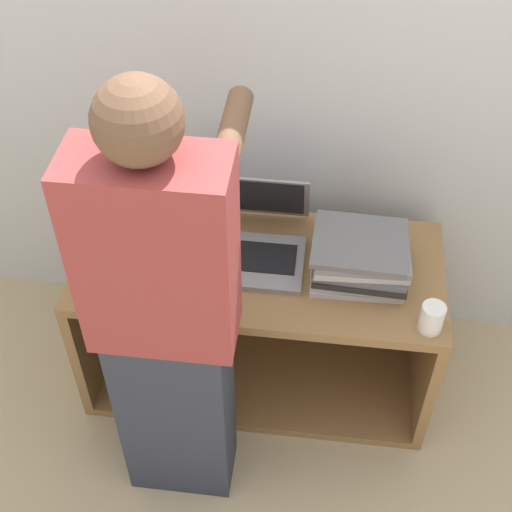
# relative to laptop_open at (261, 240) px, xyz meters

# --- Properties ---
(ground_plane) EXTENTS (12.00, 12.00, 0.00)m
(ground_plane) POSITION_rel_laptop_open_xyz_m (0.00, -0.34, -0.65)
(ground_plane) COLOR tan
(wall_back) EXTENTS (8.00, 0.05, 2.40)m
(wall_back) POSITION_rel_laptop_open_xyz_m (0.00, 0.32, 0.55)
(wall_back) COLOR silver
(wall_back) RESTS_ON ground_plane
(cart) EXTENTS (1.24, 0.56, 0.60)m
(cart) POSITION_rel_laptop_open_xyz_m (0.00, 0.00, -0.35)
(cart) COLOR olive
(cart) RESTS_ON ground_plane
(laptop_open) EXTENTS (0.30, 0.38, 0.26)m
(laptop_open) POSITION_rel_laptop_open_xyz_m (0.00, 0.00, 0.00)
(laptop_open) COLOR gray
(laptop_open) RESTS_ON cart
(laptop_stack_left) EXTENTS (0.33, 0.28, 0.11)m
(laptop_stack_left) POSITION_rel_laptop_open_xyz_m (-0.33, -0.06, 0.00)
(laptop_stack_left) COLOR #232326
(laptop_stack_left) RESTS_ON cart
(laptop_stack_right) EXTENTS (0.32, 0.28, 0.15)m
(laptop_stack_right) POSITION_rel_laptop_open_xyz_m (0.33, -0.06, 0.02)
(laptop_stack_right) COLOR #B7B7BC
(laptop_stack_right) RESTS_ON cart
(person) EXTENTS (0.40, 0.52, 1.56)m
(person) POSITION_rel_laptop_open_xyz_m (-0.21, -0.50, 0.12)
(person) COLOR #2D3342
(person) RESTS_ON ground_plane
(mug) EXTENTS (0.07, 0.07, 0.10)m
(mug) POSITION_rel_laptop_open_xyz_m (0.55, -0.28, -0.00)
(mug) COLOR white
(mug) RESTS_ON cart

